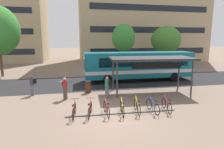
# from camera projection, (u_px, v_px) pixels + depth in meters

# --- Properties ---
(ground) EXTENTS (200.00, 200.00, 0.00)m
(ground) POSITION_uv_depth(u_px,v_px,m) (109.00, 115.00, 11.53)
(ground) COLOR #7A6656
(bus_lane_asphalt) EXTENTS (80.00, 7.20, 0.01)m
(bus_lane_asphalt) POSITION_uv_depth(u_px,v_px,m) (94.00, 83.00, 20.32)
(bus_lane_asphalt) COLOR #232326
(bus_lane_asphalt) RESTS_ON ground
(city_bus) EXTENTS (12.06, 2.72, 3.20)m
(city_bus) POSITION_uv_depth(u_px,v_px,m) (138.00, 65.00, 20.98)
(city_bus) COLOR #0F6070
(city_bus) RESTS_ON ground
(bike_rack) EXTENTS (6.97, 0.32, 0.70)m
(bike_rack) POSITION_uv_depth(u_px,v_px,m) (122.00, 112.00, 11.75)
(bike_rack) COLOR #47474C
(bike_rack) RESTS_ON ground
(parked_bicycle_red_0) EXTENTS (0.52, 1.72, 0.99)m
(parked_bicycle_red_0) POSITION_uv_depth(u_px,v_px,m) (74.00, 111.00, 11.21)
(parked_bicycle_red_0) COLOR black
(parked_bicycle_red_0) RESTS_ON ground
(parked_bicycle_red_1) EXTENTS (0.56, 1.69, 0.99)m
(parked_bicycle_red_1) POSITION_uv_depth(u_px,v_px,m) (90.00, 110.00, 11.38)
(parked_bicycle_red_1) COLOR black
(parked_bicycle_red_1) RESTS_ON ground
(parked_bicycle_red_2) EXTENTS (0.52, 1.72, 0.99)m
(parked_bicycle_red_2) POSITION_uv_depth(u_px,v_px,m) (107.00, 109.00, 11.56)
(parked_bicycle_red_2) COLOR black
(parked_bicycle_red_2) RESTS_ON ground
(parked_bicycle_yellow_3) EXTENTS (0.52, 1.72, 0.99)m
(parked_bicycle_yellow_3) POSITION_uv_depth(u_px,v_px,m) (122.00, 108.00, 11.62)
(parked_bicycle_yellow_3) COLOR black
(parked_bicycle_yellow_3) RESTS_ON ground
(parked_bicycle_yellow_4) EXTENTS (0.52, 1.72, 0.99)m
(parked_bicycle_yellow_4) POSITION_uv_depth(u_px,v_px,m) (137.00, 107.00, 11.91)
(parked_bicycle_yellow_4) COLOR black
(parked_bicycle_yellow_4) RESTS_ON ground
(parked_bicycle_blue_5) EXTENTS (0.52, 1.72, 0.99)m
(parked_bicycle_blue_5) POSITION_uv_depth(u_px,v_px,m) (153.00, 106.00, 12.00)
(parked_bicycle_blue_5) COLOR black
(parked_bicycle_blue_5) RESTS_ON ground
(parked_bicycle_red_6) EXTENTS (0.52, 1.72, 0.99)m
(parked_bicycle_red_6) POSITION_uv_depth(u_px,v_px,m) (167.00, 105.00, 12.20)
(parked_bicycle_red_6) COLOR black
(parked_bicycle_red_6) RESTS_ON ground
(transit_shelter) EXTENTS (7.33, 3.59, 3.07)m
(transit_shelter) POSITION_uv_depth(u_px,v_px,m) (152.00, 60.00, 16.10)
(transit_shelter) COLOR #38383D
(transit_shelter) RESTS_ON ground
(commuter_black_pack_0) EXTENTS (0.52, 0.34, 1.68)m
(commuter_black_pack_0) POSITION_uv_depth(u_px,v_px,m) (33.00, 84.00, 15.53)
(commuter_black_pack_0) COLOR #565660
(commuter_black_pack_0) RESTS_ON ground
(commuter_black_pack_1) EXTENTS (0.60, 0.50, 1.72)m
(commuter_black_pack_1) POSITION_uv_depth(u_px,v_px,m) (107.00, 86.00, 14.84)
(commuter_black_pack_1) COLOR #565660
(commuter_black_pack_1) RESTS_ON ground
(commuter_grey_pack_2) EXTENTS (0.59, 0.46, 1.73)m
(commuter_grey_pack_2) POSITION_uv_depth(u_px,v_px,m) (65.00, 87.00, 14.44)
(commuter_grey_pack_2) COLOR #47382D
(commuter_grey_pack_2) RESTS_ON ground
(trash_bin) EXTENTS (0.55, 0.55, 1.03)m
(trash_bin) POSITION_uv_depth(u_px,v_px,m) (88.00, 87.00, 16.39)
(trash_bin) COLOR #4C2819
(trash_bin) RESTS_ON ground
(street_tree_1) EXTENTS (4.85, 4.85, 6.74)m
(street_tree_1) POSITION_uv_depth(u_px,v_px,m) (166.00, 40.00, 30.94)
(street_tree_1) COLOR brown
(street_tree_1) RESTS_ON ground
(street_tree_2) EXTENTS (3.50, 3.50, 6.90)m
(street_tree_2) POSITION_uv_depth(u_px,v_px,m) (124.00, 38.00, 28.38)
(street_tree_2) COLOR brown
(street_tree_2) RESTS_ON ground
(building_right_wing) EXTENTS (26.44, 10.88, 20.04)m
(building_right_wing) POSITION_uv_depth(u_px,v_px,m) (142.00, 14.00, 40.50)
(building_right_wing) COLOR tan
(building_right_wing) RESTS_ON ground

